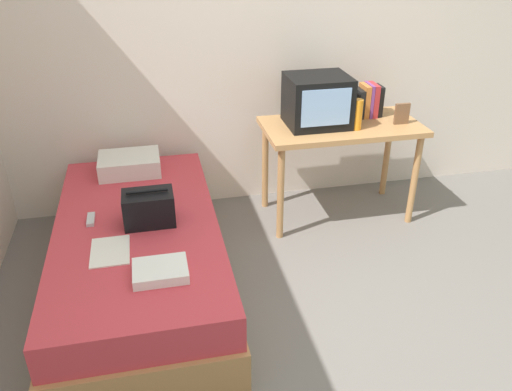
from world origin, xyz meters
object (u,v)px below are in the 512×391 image
object	(u,v)px
water_bottle	(357,115)
pillow	(130,164)
desk	(341,136)
folded_towel	(160,271)
book_row	(368,101)
magazine	(110,251)
tv	(317,101)
handbag	(149,208)
remote_dark	(150,270)
bed	(140,256)
remote_silver	(91,219)
picture_frame	(402,114)

from	to	relation	value
water_bottle	pillow	distance (m)	1.67
desk	folded_towel	size ratio (longest dim) A/B	4.14
book_row	magazine	xyz separation A→B (m)	(-1.92, -1.04, -0.40)
desk	tv	distance (m)	0.34
handbag	remote_dark	size ratio (longest dim) A/B	1.92
desk	magazine	bearing A→B (deg)	-151.58
book_row	pillow	world-z (taller)	book_row
bed	remote_dark	xyz separation A→B (m)	(0.06, -0.51, 0.25)
desk	remote_silver	distance (m)	1.88
tv	picture_frame	bearing A→B (deg)	-11.12
tv	magazine	bearing A→B (deg)	-147.67
pillow	magazine	distance (m)	1.03
picture_frame	desk	bearing A→B (deg)	168.48
tv	picture_frame	world-z (taller)	tv
magazine	desk	bearing A→B (deg)	28.42
pillow	book_row	bearing A→B (deg)	0.60
tv	remote_dark	xyz separation A→B (m)	(-1.27, -1.17, -0.45)
book_row	folded_towel	bearing A→B (deg)	-141.72
handbag	desk	bearing A→B (deg)	23.75
desk	magazine	world-z (taller)	desk
remote_dark	folded_towel	size ratio (longest dim) A/B	0.56
remote_silver	remote_dark	bearing A→B (deg)	-60.91
folded_towel	picture_frame	bearing A→B (deg)	30.74
picture_frame	handbag	world-z (taller)	picture_frame
book_row	remote_silver	xyz separation A→B (m)	(-2.04, -0.67, -0.39)
tv	book_row	distance (m)	0.46
handbag	remote_dark	world-z (taller)	handbag
desk	magazine	xyz separation A→B (m)	(-1.67, -0.90, -0.18)
handbag	tv	bearing A→B (deg)	28.07
desk	remote_dark	distance (m)	1.86
desk	tv	size ratio (longest dim) A/B	2.64
desk	pillow	world-z (taller)	desk
pillow	remote_silver	xyz separation A→B (m)	(-0.24, -0.65, -0.05)
book_row	picture_frame	world-z (taller)	book_row
handbag	magazine	distance (m)	0.37
remote_dark	bed	bearing A→B (deg)	97.01
tv	folded_towel	world-z (taller)	tv
remote_silver	magazine	bearing A→B (deg)	-71.30
water_bottle	handbag	distance (m)	1.61
folded_towel	desk	bearing A→B (deg)	39.90
magazine	remote_silver	world-z (taller)	remote_silver
picture_frame	handbag	size ratio (longest dim) A/B	0.52
book_row	magazine	bearing A→B (deg)	-151.66
water_bottle	pillow	size ratio (longest dim) A/B	0.51
bed	tv	xyz separation A→B (m)	(1.34, 0.65, 0.71)
pillow	remote_dark	bearing A→B (deg)	-85.74
book_row	remote_dark	distance (m)	2.17
tv	water_bottle	bearing A→B (deg)	-31.29
remote_dark	remote_silver	bearing A→B (deg)	119.09
tv	pillow	size ratio (longest dim) A/B	1.02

